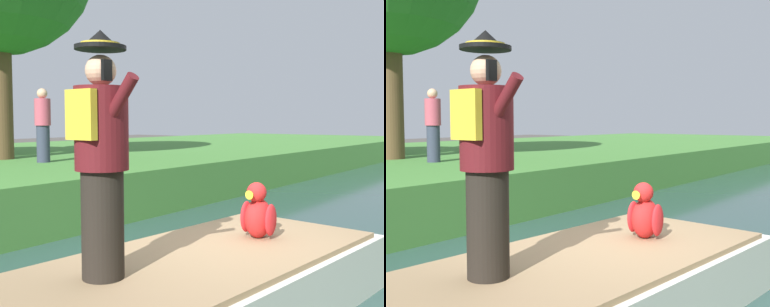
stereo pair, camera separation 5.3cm
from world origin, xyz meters
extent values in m
cube|color=#2D4C47|center=(0.00, 0.00, 0.05)|extent=(6.78, 48.00, 0.10)
cube|color=silver|center=(0.00, -0.68, 0.38)|extent=(2.11, 4.32, 0.56)
cube|color=#997A56|center=(0.00, -0.68, 0.69)|extent=(1.94, 3.98, 0.05)
cylinder|color=black|center=(-0.21, -1.54, 1.12)|extent=(0.32, 0.32, 0.82)
cylinder|color=#561419|center=(-0.21, -1.54, 1.84)|extent=(0.40, 0.40, 0.62)
cube|color=gold|center=(-0.21, -1.73, 1.94)|extent=(0.28, 0.06, 0.36)
sphere|color=#DBA884|center=(-0.21, -1.54, 2.27)|extent=(0.23, 0.23, 0.23)
cylinder|color=black|center=(-0.21, -1.54, 2.43)|extent=(0.38, 0.38, 0.03)
cone|color=black|center=(-0.21, -1.54, 2.50)|extent=(0.26, 0.26, 0.12)
cylinder|color=gold|center=(-0.21, -1.54, 2.46)|extent=(0.29, 0.29, 0.02)
cylinder|color=#561419|center=(0.01, -1.58, 2.02)|extent=(0.38, 0.09, 0.43)
cube|color=black|center=(-0.08, -1.60, 2.26)|extent=(0.03, 0.08, 0.15)
ellipsoid|color=red|center=(0.10, 0.25, 0.91)|extent=(0.26, 0.32, 0.40)
sphere|color=red|center=(0.10, 0.21, 1.18)|extent=(0.20, 0.20, 0.20)
cone|color=yellow|center=(0.10, 0.11, 1.17)|extent=(0.09, 0.09, 0.09)
ellipsoid|color=red|center=(-0.04, 0.25, 0.91)|extent=(0.08, 0.20, 0.32)
ellipsoid|color=red|center=(0.24, 0.25, 0.91)|extent=(0.08, 0.20, 0.32)
cylinder|color=brown|center=(-7.91, 2.18, 2.53)|extent=(0.59, 0.59, 3.10)
cylinder|color=#33384C|center=(-6.39, 2.28, 1.38)|extent=(0.28, 0.28, 0.80)
cylinder|color=#BA475B|center=(-6.39, 2.28, 2.07)|extent=(0.34, 0.34, 0.58)
sphere|color=#DBA884|center=(-6.39, 2.28, 2.47)|extent=(0.22, 0.22, 0.22)
camera|label=1|loc=(2.48, -3.94, 1.91)|focal=44.67mm
camera|label=2|loc=(2.52, -3.90, 1.91)|focal=44.67mm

